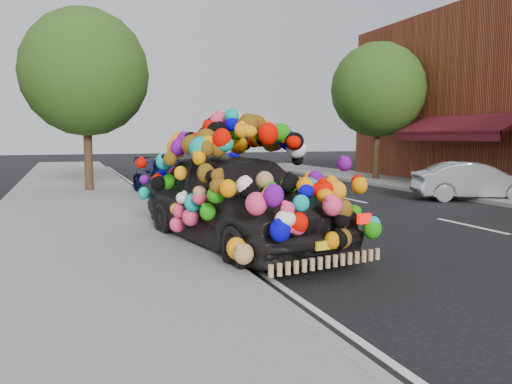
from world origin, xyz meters
TOP-DOWN VIEW (x-y plane):
  - ground at (0.00, 0.00)m, footprint 100.00×100.00m
  - sidewalk at (-4.30, 0.00)m, footprint 4.00×60.00m
  - kerb at (-2.35, 0.00)m, footprint 0.15×60.00m
  - lane_markings at (3.60, 0.00)m, footprint 6.00×50.00m
  - tree_near_sidewalk at (-3.80, 9.50)m, footprint 4.20×4.20m
  - tree_far_b at (8.00, 10.00)m, footprint 4.00×4.00m
  - plush_art_car at (-1.73, -0.03)m, footprint 3.17×5.46m
  - navy_sedan at (-1.46, 7.31)m, footprint 2.05×4.45m
  - silver_hatchback at (7.00, 3.41)m, footprint 3.73×2.51m

SIDE VIEW (x-z plane):
  - ground at x=0.00m, z-range 0.00..0.00m
  - lane_markings at x=3.60m, z-range 0.00..0.01m
  - sidewalk at x=-4.30m, z-range 0.00..0.12m
  - kerb at x=-2.35m, z-range 0.00..0.13m
  - silver_hatchback at x=7.00m, z-range 0.00..1.16m
  - navy_sedan at x=-1.46m, z-range 0.00..1.26m
  - plush_art_car at x=-1.73m, z-range 0.04..2.37m
  - tree_far_b at x=8.00m, z-range 0.94..6.84m
  - tree_near_sidewalk at x=-3.80m, z-range 0.96..7.09m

